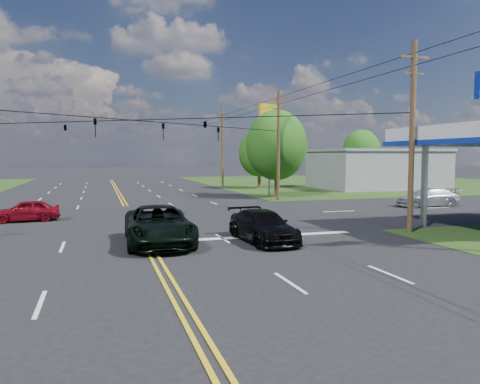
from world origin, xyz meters
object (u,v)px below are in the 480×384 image
object	(u,v)px
retail_ne	(377,170)
pole_right_far	(222,146)
tree_right_b	(259,153)
tree_far_r	(361,151)
tree_right_a	(277,145)
pickup_dkgreen	(159,225)
suv_black	(263,226)
pole_se	(412,135)
pole_ne	(278,144)

from	to	relation	value
retail_ne	pole_right_far	size ratio (longest dim) A/B	1.40
tree_right_b	tree_far_r	xyz separation A→B (m)	(17.50, 6.00, 0.33)
retail_ne	tree_far_r	distance (m)	11.02
tree_right_a	pole_right_far	bearing A→B (deg)	93.58
tree_right_a	pickup_dkgreen	distance (m)	24.87
retail_ne	pickup_dkgreen	size ratio (longest dim) A/B	2.31
retail_ne	suv_black	world-z (taller)	retail_ne
pole_se	tree_far_r	size ratio (longest dim) A/B	1.25
pickup_dkgreen	pole_se	bearing A→B (deg)	-0.35
retail_ne	suv_black	bearing A→B (deg)	-130.47
pole_se	tree_right_a	bearing A→B (deg)	87.27
pole_se	tree_right_b	distance (m)	33.19
pole_se	suv_black	world-z (taller)	pole_se
pole_se	suv_black	xyz separation A→B (m)	(-7.95, -0.25, -4.21)
pole_ne	pole_right_far	world-z (taller)	pole_right_far
pole_right_far	pickup_dkgreen	xyz separation A→B (m)	(-12.50, -36.50, -4.33)
tree_right_b	suv_black	distance (m)	35.34
retail_ne	pole_se	xyz separation A→B (m)	(-17.00, -29.00, 2.72)
pole_right_far	tree_right_a	xyz separation A→B (m)	(1.00, -16.00, -0.30)
retail_ne	pickup_dkgreen	world-z (taller)	retail_ne
retail_ne	pole_se	bearing A→B (deg)	-120.38
pickup_dkgreen	tree_right_a	bearing A→B (deg)	58.57
pole_se	pickup_dkgreen	size ratio (longest dim) A/B	1.57
pickup_dkgreen	suv_black	distance (m)	4.61
tree_far_r	pole_right_far	bearing A→B (deg)	-174.56
tree_right_a	suv_black	distance (m)	23.43
retail_ne	pole_ne	bearing A→B (deg)	-147.09
tree_right_b	pole_right_far	bearing A→B (deg)	131.19
retail_ne	pole_ne	world-z (taller)	pole_ne
pole_right_far	tree_right_a	bearing A→B (deg)	-86.42
retail_ne	tree_right_a	world-z (taller)	tree_right_a
pole_right_far	tree_far_r	xyz separation A→B (m)	(21.00, 2.00, -0.62)
tree_right_a	pole_se	bearing A→B (deg)	-92.73
pole_se	tree_far_r	xyz separation A→B (m)	(21.00, 39.00, -0.37)
pole_se	tree_right_a	size ratio (longest dim) A/B	1.16
tree_right_a	suv_black	bearing A→B (deg)	-112.84
tree_right_b	pickup_dkgreen	world-z (taller)	tree_right_b
tree_far_r	pickup_dkgreen	world-z (taller)	tree_far_r
tree_right_a	pickup_dkgreen	world-z (taller)	tree_right_a
tree_right_a	tree_right_b	world-z (taller)	tree_right_a
retail_ne	tree_far_r	size ratio (longest dim) A/B	1.83
tree_far_r	pickup_dkgreen	xyz separation A→B (m)	(-33.50, -38.50, -3.70)
tree_right_a	suv_black	size ratio (longest dim) A/B	1.69
pole_se	tree_right_a	distance (m)	21.02
pole_right_far	tree_right_b	world-z (taller)	pole_right_far
tree_far_r	retail_ne	bearing A→B (deg)	-111.80
pole_right_far	tree_far_r	bearing A→B (deg)	5.44
tree_right_b	tree_far_r	size ratio (longest dim) A/B	0.93
pole_ne	tree_far_r	size ratio (longest dim) A/B	1.25
pole_ne	tree_right_b	bearing A→B (deg)	76.87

